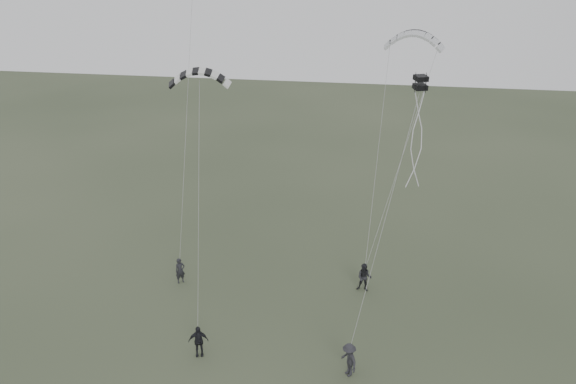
% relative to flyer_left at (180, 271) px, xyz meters
% --- Properties ---
extents(ground, '(140.00, 140.00, 0.00)m').
position_rel_flyer_left_xyz_m(ground, '(5.81, -5.70, -0.88)').
color(ground, '#36402B').
rests_on(ground, ground).
extents(flyer_left, '(0.76, 0.73, 1.75)m').
position_rel_flyer_left_xyz_m(flyer_left, '(0.00, 0.00, 0.00)').
color(flyer_left, black).
rests_on(flyer_left, ground).
extents(flyer_right, '(1.00, 0.81, 1.92)m').
position_rel_flyer_left_xyz_m(flyer_right, '(11.95, 1.04, 0.08)').
color(flyer_right, black).
rests_on(flyer_right, ground).
extents(flyer_center, '(1.15, 0.73, 1.82)m').
position_rel_flyer_left_xyz_m(flyer_center, '(3.47, -6.81, 0.03)').
color(flyer_center, black).
rests_on(flyer_center, ground).
extents(flyer_far, '(1.27, 1.40, 1.89)m').
position_rel_flyer_left_xyz_m(flyer_far, '(11.52, -7.02, 0.07)').
color(flyer_far, '#252529').
rests_on(flyer_far, ground).
extents(kite_pale_large, '(3.98, 1.88, 1.75)m').
position_rel_flyer_left_xyz_m(kite_pale_large, '(14.09, 7.69, 14.43)').
color(kite_pale_large, '#BBBDC0').
rests_on(kite_pale_large, flyer_right).
extents(kite_striped, '(3.52, 1.73, 1.43)m').
position_rel_flyer_left_xyz_m(kite_striped, '(2.32, -0.60, 13.21)').
color(kite_striped, black).
rests_on(kite_striped, flyer_center).
extents(kite_box, '(0.82, 0.84, 0.75)m').
position_rel_flyer_left_xyz_m(kite_box, '(14.16, -1.42, 13.18)').
color(kite_box, black).
rests_on(kite_box, flyer_far).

